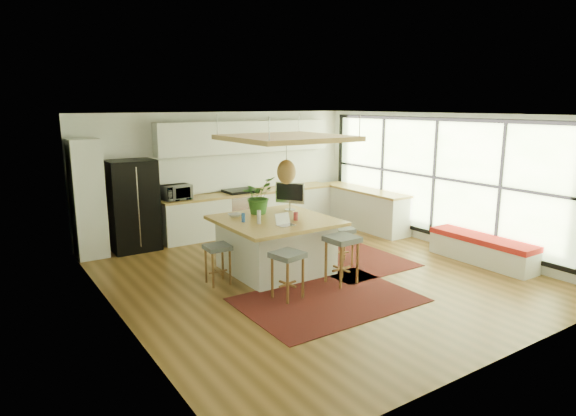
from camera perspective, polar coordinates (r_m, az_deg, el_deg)
floor at (r=8.53m, az=3.00°, el=-7.68°), size 7.00×7.00×0.00m
ceiling at (r=8.03m, az=3.22°, el=10.77°), size 7.00×7.00×0.00m
wall_back at (r=11.14m, az=-7.71°, el=4.06°), size 6.50×0.00×6.50m
wall_front at (r=5.83m, az=24.14°, el=-4.20°), size 6.50×0.00×6.50m
wall_left at (r=6.79m, az=-19.49°, el=-1.63°), size 0.00×7.00×7.00m
wall_right at (r=10.42m, az=17.64°, el=3.05°), size 0.00×7.00×7.00m
window_wall at (r=10.39m, az=17.55°, el=3.31°), size 0.10×6.20×2.60m
pantry at (r=9.95m, az=-22.29°, el=1.00°), size 0.55×0.60×2.25m
back_counter_base at (r=11.27m, az=-4.35°, el=-0.48°), size 4.20×0.60×0.88m
back_counter_top at (r=11.18m, az=-4.39°, el=1.82°), size 4.24×0.64×0.05m
backsplash at (r=11.37m, az=-5.17°, el=4.28°), size 4.20×0.02×0.80m
upper_cabinets at (r=11.15m, az=-4.85°, el=8.26°), size 4.20×0.34×0.70m
range at (r=11.14m, az=-5.48°, el=-0.33°), size 0.76×0.62×1.00m
right_counter_base at (r=11.70m, az=8.75°, el=-0.13°), size 0.60×2.50×0.88m
right_counter_top at (r=11.61m, az=8.83°, el=2.09°), size 0.64×2.54×0.05m
window_bench at (r=9.71m, az=21.60°, el=-4.51°), size 0.52×2.00×0.50m
ceiling_panel at (r=8.22m, az=-0.20°, el=6.28°), size 1.86×1.86×0.80m
rug_near at (r=7.47m, az=4.71°, el=-10.58°), size 2.60×1.80×0.01m
rug_right at (r=9.54m, az=6.15°, el=-5.54°), size 1.80×2.60×0.01m
fridge at (r=10.16m, az=-17.60°, el=0.40°), size 0.90×0.71×1.81m
island at (r=8.57m, az=-1.49°, el=-4.30°), size 1.85×1.85×0.93m
stool_near_left at (r=7.39m, az=-0.05°, el=-7.88°), size 0.51×0.51×0.72m
stool_near_right at (r=8.03m, az=6.25°, el=-6.32°), size 0.49×0.49×0.80m
stool_right_front at (r=8.97m, az=6.16°, el=-4.35°), size 0.49×0.49×0.69m
stool_right_back at (r=9.64m, az=3.79°, el=-3.14°), size 0.47×0.47×0.65m
stool_left_side at (r=8.05m, az=-8.17°, el=-6.32°), size 0.40×0.40×0.65m
laptop at (r=7.95m, az=-0.23°, el=-1.23°), size 0.31×0.32×0.21m
monitor at (r=9.09m, az=0.23°, el=1.35°), size 0.50×0.59×0.53m
microwave at (r=10.38m, az=-12.84°, el=1.97°), size 0.59×0.36×0.38m
island_plant at (r=8.83m, az=-3.50°, el=0.99°), size 0.85×0.87×0.51m
island_bowl at (r=8.64m, az=-6.22°, el=-0.85°), size 0.27×0.27×0.06m
island_bottle_0 at (r=8.24m, az=-5.12°, el=-0.97°), size 0.07×0.07×0.19m
island_bottle_1 at (r=8.10m, az=-3.35°, el=-1.18°), size 0.07×0.07×0.19m
island_bottle_2 at (r=8.32m, az=1.04°, el=-0.81°), size 0.07×0.07×0.19m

